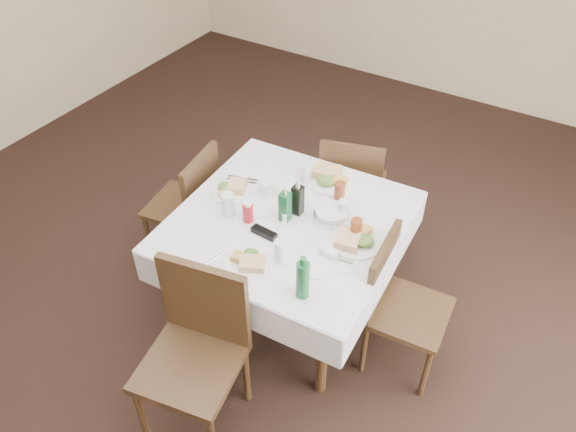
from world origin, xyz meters
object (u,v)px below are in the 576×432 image
at_px(chair_west, 191,200).
at_px(chair_east, 397,298).
at_px(water_e, 344,210).
at_px(water_w, 228,205).
at_px(chair_north, 351,183).
at_px(green_bottle, 303,279).
at_px(chair_south, 198,341).
at_px(oil_cruet_dark, 298,199).
at_px(dining_table, 289,230).
at_px(bread_basket, 331,215).
at_px(water_n, 305,173).
at_px(water_s, 282,251).
at_px(oil_cruet_green, 285,205).
at_px(ketchup_bottle, 248,212).
at_px(coffee_mug, 267,188).

bearing_deg(chair_west, chair_east, -3.04).
relative_size(water_e, water_w, 0.84).
distance_m(chair_north, green_bottle, 1.33).
relative_size(chair_south, chair_east, 1.12).
bearing_deg(chair_north, oil_cruet_dark, -90.76).
bearing_deg(dining_table, bread_basket, 31.39).
relative_size(dining_table, water_n, 10.61).
height_order(dining_table, water_w, water_w).
bearing_deg(water_s, oil_cruet_green, 118.32).
relative_size(water_s, green_bottle, 0.54).
bearing_deg(green_bottle, dining_table, 128.16).
bearing_deg(water_e, bread_basket, -138.02).
xyz_separation_m(ketchup_bottle, coffee_mug, (-0.04, 0.26, -0.02)).
xyz_separation_m(water_e, oil_cruet_dark, (-0.24, -0.10, 0.04)).
bearing_deg(water_s, bread_basket, 81.09).
xyz_separation_m(water_s, water_w, (-0.45, 0.16, 0.00)).
bearing_deg(water_e, green_bottle, -81.59).
relative_size(chair_east, oil_cruet_dark, 3.68).
height_order(chair_west, green_bottle, green_bottle).
distance_m(bread_basket, coffee_mug, 0.44).
relative_size(oil_cruet_green, coffee_mug, 1.80).
bearing_deg(water_s, dining_table, 115.03).
xyz_separation_m(dining_table, water_s, (0.14, -0.30, 0.15)).
height_order(chair_east, green_bottle, green_bottle).
relative_size(chair_east, water_s, 6.41).
bearing_deg(chair_south, oil_cruet_dark, 87.40).
xyz_separation_m(chair_north, oil_cruet_green, (-0.04, -0.80, 0.36)).
distance_m(dining_table, ketchup_bottle, 0.27).
distance_m(chair_south, chair_east, 1.10).
bearing_deg(chair_west, ketchup_bottle, -18.49).
height_order(dining_table, oil_cruet_green, oil_cruet_green).
xyz_separation_m(bread_basket, coffee_mug, (-0.44, 0.00, 0.01)).
bearing_deg(bread_basket, oil_cruet_green, -148.56).
xyz_separation_m(chair_south, green_bottle, (0.38, 0.38, 0.31)).
bearing_deg(oil_cruet_green, coffee_mug, 147.13).
bearing_deg(coffee_mug, green_bottle, -44.67).
xyz_separation_m(chair_north, water_s, (0.12, -1.09, 0.33)).
xyz_separation_m(chair_west, green_bottle, (1.16, -0.53, 0.38)).
distance_m(chair_east, coffee_mug, 0.98).
bearing_deg(water_e, oil_cruet_green, -146.32).
height_order(water_s, coffee_mug, water_s).
bearing_deg(chair_south, ketchup_bottle, 103.00).
relative_size(water_n, water_s, 0.90).
bearing_deg(green_bottle, ketchup_bottle, 149.36).
height_order(chair_north, chair_west, chair_north).
bearing_deg(chair_north, bread_basket, -74.71).
distance_m(chair_east, oil_cruet_green, 0.80).
bearing_deg(water_n, water_s, -70.24).
relative_size(water_s, oil_cruet_green, 0.58).
bearing_deg(chair_south, green_bottle, 45.29).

